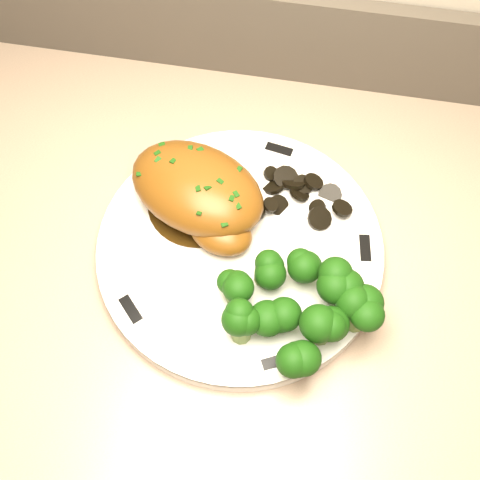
# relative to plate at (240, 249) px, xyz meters

# --- Properties ---
(plate) EXTENTS (0.35, 0.35, 0.02)m
(plate) POSITION_rel_plate_xyz_m (0.00, 0.00, 0.00)
(plate) COLOR white
(plate) RESTS_ON counter
(rim_accent_0) EXTENTS (0.02, 0.03, 0.00)m
(rim_accent_0) POSITION_rel_plate_xyz_m (0.13, 0.02, 0.01)
(rim_accent_0) COLOR black
(rim_accent_0) RESTS_ON plate
(rim_accent_1) EXTENTS (0.03, 0.02, 0.00)m
(rim_accent_1) POSITION_rel_plate_xyz_m (0.02, 0.13, 0.01)
(rim_accent_1) COLOR black
(rim_accent_1) RESTS_ON plate
(rim_accent_2) EXTENTS (0.02, 0.03, 0.00)m
(rim_accent_2) POSITION_rel_plate_xyz_m (-0.12, 0.06, 0.01)
(rim_accent_2) COLOR black
(rim_accent_2) RESTS_ON plate
(rim_accent_3) EXTENTS (0.03, 0.03, 0.00)m
(rim_accent_3) POSITION_rel_plate_xyz_m (-0.09, -0.09, 0.01)
(rim_accent_3) COLOR black
(rim_accent_3) RESTS_ON plate
(rim_accent_4) EXTENTS (0.03, 0.02, 0.00)m
(rim_accent_4) POSITION_rel_plate_xyz_m (0.06, -0.12, 0.01)
(rim_accent_4) COLOR black
(rim_accent_4) RESTS_ON plate
(gravy_pool) EXTENTS (0.11, 0.11, 0.00)m
(gravy_pool) POSITION_rel_plate_xyz_m (-0.05, 0.04, 0.01)
(gravy_pool) COLOR #301F08
(gravy_pool) RESTS_ON plate
(chicken_breast) EXTENTS (0.18, 0.15, 0.06)m
(chicken_breast) POSITION_rel_plate_xyz_m (-0.05, 0.04, 0.04)
(chicken_breast) COLOR brown
(chicken_breast) RESTS_ON plate
(mushroom_pile) EXTENTS (0.10, 0.08, 0.03)m
(mushroom_pile) POSITION_rel_plate_xyz_m (0.06, 0.06, 0.02)
(mushroom_pile) COLOR black
(mushroom_pile) RESTS_ON plate
(broccoli_florets) EXTENTS (0.15, 0.12, 0.05)m
(broccoli_florets) POSITION_rel_plate_xyz_m (0.06, -0.07, 0.04)
(broccoli_florets) COLOR #597230
(broccoli_florets) RESTS_ON plate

